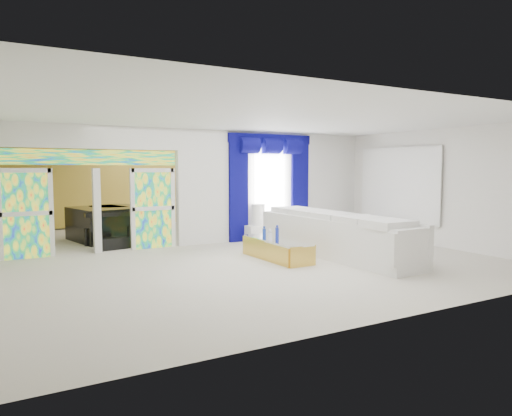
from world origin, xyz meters
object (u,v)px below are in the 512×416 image
coffee_table (277,250)px  armchair (364,227)px  grand_piano (102,224)px  console_table (268,232)px  white_sofa (334,237)px

coffee_table → armchair: (3.77, 1.40, 0.12)m
coffee_table → grand_piano: (-2.84, 4.66, 0.24)m
console_table → coffee_table: bearing=-116.0°
grand_piano → coffee_table: bearing=-71.4°
white_sofa → armchair: (2.42, 1.70, -0.11)m
console_table → armchair: armchair is taller
white_sofa → armchair: size_ratio=4.51×
grand_piano → console_table: bearing=-41.4°
coffee_table → console_table: 2.73m
coffee_table → console_table: size_ratio=1.46×
armchair → console_table: bearing=79.3°
console_table → grand_piano: (-4.04, 2.21, 0.24)m
white_sofa → coffee_table: bearing=165.3°
white_sofa → console_table: white_sofa is taller
white_sofa → console_table: size_ratio=3.46×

